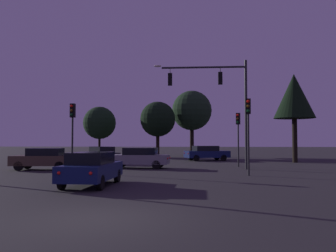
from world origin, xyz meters
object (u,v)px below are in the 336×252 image
object	(u,v)px
car_parked_lot	(207,153)
tree_behind_sign	(192,111)
tree_left_far	(294,97)
tree_right_cluster	(158,119)
tree_center_horizon	(100,123)
car_crossing_left	(139,157)
car_nearside_lane	(92,168)
traffic_light_median	(248,121)
car_crossing_right	(44,158)
traffic_light_corner_left	(238,129)
traffic_signal_mast_arm	(221,94)
car_far_lane	(101,155)
traffic_light_corner_right	(72,124)

from	to	relation	value
car_parked_lot	tree_behind_sign	bearing A→B (deg)	99.44
tree_left_far	tree_right_cluster	xyz separation A→B (m)	(-13.89, 9.42, -1.49)
tree_center_horizon	car_crossing_left	bearing A→B (deg)	-66.48
car_nearside_lane	tree_behind_sign	bearing A→B (deg)	81.86
traffic_light_median	car_crossing_right	xyz separation A→B (m)	(-13.70, 3.05, -2.39)
car_crossing_left	tree_behind_sign	xyz separation A→B (m)	(3.74, 19.75, 5.16)
tree_left_far	tree_right_cluster	distance (m)	16.85
traffic_light_corner_left	traffic_light_median	bearing A→B (deg)	-92.11
traffic_signal_mast_arm	car_parked_lot	world-z (taller)	traffic_signal_mast_arm
car_parked_lot	tree_right_cluster	bearing A→B (deg)	130.04
traffic_signal_mast_arm	traffic_light_median	xyz separation A→B (m)	(1.27, -4.54, -2.23)
traffic_signal_mast_arm	car_far_lane	xyz separation A→B (m)	(-10.18, 5.30, -4.63)
traffic_light_corner_right	tree_left_far	distance (m)	20.89
traffic_light_corner_left	traffic_light_median	distance (m)	6.94
tree_center_horizon	tree_right_cluster	bearing A→B (deg)	-15.41
car_nearside_lane	traffic_light_corner_right	bearing A→B (deg)	116.87
car_nearside_lane	tree_right_cluster	size ratio (longest dim) A/B	0.63
tree_behind_sign	traffic_signal_mast_arm	bearing A→B (deg)	-83.62
tree_left_far	tree_right_cluster	size ratio (longest dim) A/B	1.21
traffic_light_corner_left	car_far_lane	bearing A→B (deg)	166.04
car_parked_lot	car_crossing_left	bearing A→B (deg)	-117.42
car_crossing_left	traffic_light_corner_right	bearing A→B (deg)	-134.54
traffic_signal_mast_arm	car_nearside_lane	world-z (taller)	traffic_signal_mast_arm
traffic_signal_mast_arm	tree_right_cluster	size ratio (longest dim) A/B	1.14
traffic_signal_mast_arm	tree_center_horizon	bearing A→B (deg)	126.08
traffic_signal_mast_arm	car_nearside_lane	bearing A→B (deg)	-124.03
traffic_light_corner_right	tree_right_cluster	size ratio (longest dim) A/B	0.64
tree_behind_sign	tree_right_cluster	distance (m)	5.11
traffic_light_median	traffic_light_corner_left	bearing A→B (deg)	87.89
car_crossing_right	traffic_light_median	bearing A→B (deg)	-12.55
car_far_lane	traffic_light_corner_left	bearing A→B (deg)	-13.96
traffic_signal_mast_arm	car_parked_lot	size ratio (longest dim) A/B	1.64
tree_behind_sign	traffic_light_corner_left	bearing A→B (deg)	-78.02
traffic_signal_mast_arm	traffic_light_median	distance (m)	5.22
car_parked_lot	tree_right_cluster	size ratio (longest dim) A/B	0.70
car_nearside_lane	traffic_signal_mast_arm	bearing A→B (deg)	55.97
car_far_lane	tree_right_cluster	xyz separation A→B (m)	(3.74, 12.27, 3.90)
car_crossing_left	tree_left_far	bearing A→B (deg)	29.79
tree_center_horizon	traffic_light_corner_left	bearing A→B (deg)	-47.49
traffic_signal_mast_arm	car_far_lane	size ratio (longest dim) A/B	1.92
tree_center_horizon	tree_behind_sign	bearing A→B (deg)	2.10
car_nearside_lane	car_parked_lot	distance (m)	21.20
traffic_light_corner_right	car_nearside_lane	xyz separation A→B (m)	(3.20, -6.33, -2.34)
traffic_light_corner_left	car_far_lane	world-z (taller)	traffic_light_corner_left
tree_left_far	traffic_light_corner_left	bearing A→B (deg)	-135.81
traffic_light_median	tree_center_horizon	size ratio (longest dim) A/B	0.69
car_crossing_right	car_far_lane	xyz separation A→B (m)	(2.25, 6.79, -0.00)
traffic_light_corner_left	car_crossing_right	distance (m)	14.65
tree_right_cluster	traffic_light_median	bearing A→B (deg)	-70.78
traffic_light_median	tree_behind_sign	xyz separation A→B (m)	(-3.52, 24.75, 2.77)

